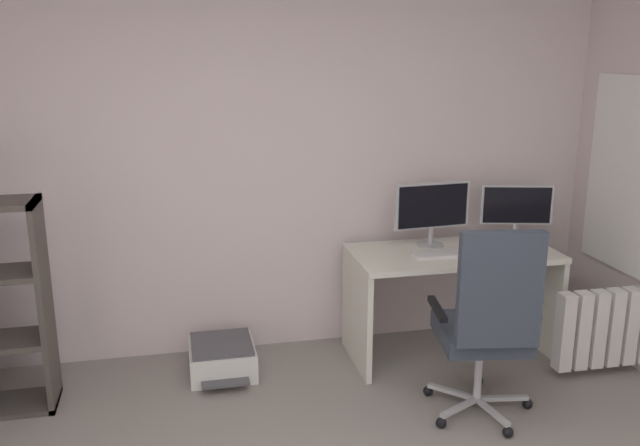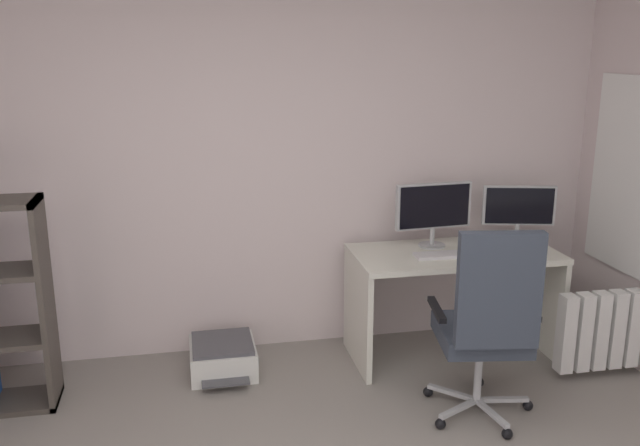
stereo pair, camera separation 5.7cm
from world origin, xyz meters
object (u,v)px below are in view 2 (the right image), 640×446
object	(u,v)px
keyboard	(441,255)
office_chair	(488,321)
monitor_main	(434,209)
computer_mouse	(483,250)
desk	(453,280)
printer	(223,357)
monitor_secondary	(519,208)
radiator	(631,328)

from	to	relation	value
keyboard	office_chair	size ratio (longest dim) A/B	0.30
keyboard	office_chair	distance (m)	0.76
monitor_main	computer_mouse	world-z (taller)	monitor_main
monitor_main	computer_mouse	bearing A→B (deg)	-37.47
computer_mouse	office_chair	xyz separation A→B (m)	(-0.32, -0.77, -0.14)
desk	printer	xyz separation A→B (m)	(-1.52, 0.05, -0.43)
desk	keyboard	world-z (taller)	keyboard
office_chair	monitor_secondary	bearing A→B (deg)	56.09
printer	radiator	bearing A→B (deg)	-11.87
desk	computer_mouse	xyz separation A→B (m)	(0.17, -0.07, 0.22)
computer_mouse	printer	xyz separation A→B (m)	(-1.69, 0.12, -0.65)
keyboard	radiator	size ratio (longest dim) A/B	0.34
office_chair	monitor_main	bearing A→B (deg)	87.34
keyboard	office_chair	bearing A→B (deg)	-90.63
monitor_main	monitor_secondary	xyz separation A→B (m)	(0.61, 0.00, -0.03)
keyboard	computer_mouse	bearing A→B (deg)	4.81
monitor_main	printer	world-z (taller)	monitor_main
keyboard	printer	bearing A→B (deg)	175.31
monitor_main	radiator	bearing A→B (deg)	-29.17
monitor_main	keyboard	bearing A→B (deg)	-95.91
monitor_main	monitor_secondary	size ratio (longest dim) A/B	1.10
keyboard	computer_mouse	xyz separation A→B (m)	(0.30, 0.02, 0.01)
monitor_secondary	radiator	bearing A→B (deg)	-51.16
computer_mouse	monitor_secondary	bearing A→B (deg)	47.42
monitor_secondary	keyboard	size ratio (longest dim) A/B	1.41
desk	office_chair	xyz separation A→B (m)	(-0.15, -0.84, 0.07)
printer	keyboard	bearing A→B (deg)	-5.73
radiator	office_chair	bearing A→B (deg)	-162.85
desk	keyboard	distance (m)	0.26
radiator	desk	bearing A→B (deg)	154.49
radiator	printer	bearing A→B (deg)	168.13
monitor_secondary	radiator	distance (m)	1.03
monitor_main	radiator	distance (m)	1.44
desk	monitor_main	bearing A→B (deg)	126.62
monitor_secondary	printer	size ratio (longest dim) A/B	0.93
monitor_secondary	printer	distance (m)	2.20
office_chair	printer	size ratio (longest dim) A/B	2.20
desk	computer_mouse	distance (m)	0.28
monitor_main	radiator	size ratio (longest dim) A/B	0.53
keyboard	desk	bearing A→B (deg)	35.97
keyboard	printer	size ratio (longest dim) A/B	0.66
keyboard	office_chair	world-z (taller)	office_chair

